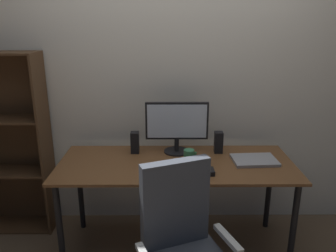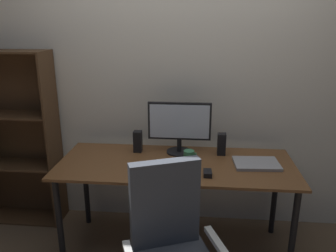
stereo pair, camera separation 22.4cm
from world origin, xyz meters
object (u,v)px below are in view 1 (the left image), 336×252
monitor (177,124)px  keyboard (175,174)px  laptop (254,160)px  desk (176,172)px  mouse (210,171)px  speaker_right (218,142)px  bookshelf (0,145)px  speaker_left (135,142)px  coffee_mug (189,156)px

monitor → keyboard: size_ratio=1.68×
monitor → keyboard: bearing=-93.2°
keyboard → laptop: size_ratio=0.91×
desk → mouse: (0.23, -0.19, 0.10)m
laptop → speaker_right: speaker_right is taller
desk → bookshelf: bearing=166.6°
speaker_left → bookshelf: size_ratio=0.11×
coffee_mug → laptop: 0.49m
desk → keyboard: keyboard is taller
mouse → coffee_mug: bearing=123.7°
coffee_mug → speaker_right: size_ratio=0.59×
monitor → speaker_left: (-0.33, -0.01, -0.15)m
keyboard → coffee_mug: 0.23m
desk → keyboard: 0.22m
desk → speaker_right: (0.34, 0.20, 0.16)m
mouse → speaker_left: 0.67m
coffee_mug → speaker_left: (-0.41, 0.20, 0.04)m
speaker_right → laptop: bearing=-36.8°
speaker_left → desk: bearing=-31.9°
monitor → speaker_right: 0.36m
bookshelf → keyboard: bearing=-20.9°
speaker_right → bookshelf: (-1.80, 0.15, -0.08)m
keyboard → speaker_left: (-0.31, 0.40, 0.08)m
mouse → speaker_left: (-0.55, 0.39, 0.07)m
coffee_mug → laptop: bearing=1.9°
mouse → laptop: (0.36, 0.20, -0.01)m
desk → speaker_right: bearing=30.2°
monitor → speaker_right: bearing=-1.4°
keyboard → speaker_right: bearing=46.3°
speaker_left → keyboard: bearing=-52.8°
monitor → speaker_right: monitor is taller
coffee_mug → speaker_right: 0.32m
desk → coffee_mug: (0.10, -0.00, 0.13)m
laptop → bookshelf: (-2.04, 0.33, -0.00)m
laptop → keyboard: bearing=-163.1°
coffee_mug → bookshelf: bearing=167.4°
speaker_right → coffee_mug: bearing=-141.0°
desk → keyboard: (-0.01, -0.21, 0.09)m
bookshelf → desk: bearing=-13.4°
keyboard → mouse: mouse is taller
speaker_right → mouse: bearing=-106.3°
laptop → bookshelf: bearing=167.3°
desk → speaker_left: bearing=148.1°
desk → coffee_mug: size_ratio=17.37×
monitor → speaker_left: 0.36m
keyboard → bookshelf: bearing=156.6°
monitor → coffee_mug: size_ratio=4.89×
desk → mouse: size_ratio=18.03×
speaker_left → speaker_right: size_ratio=1.00×
keyboard → mouse: bearing=1.5°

